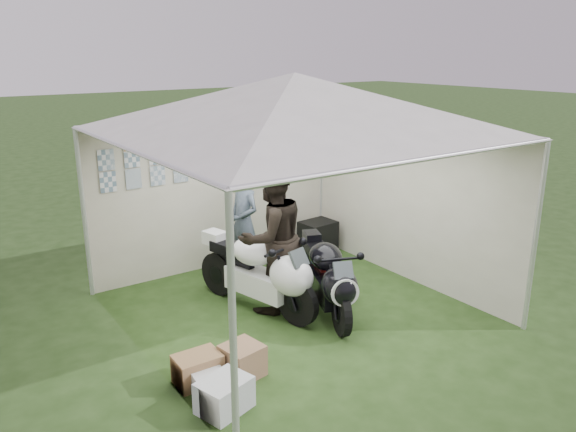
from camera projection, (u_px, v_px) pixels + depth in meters
The scene contains 12 objects.
ground at pixel (294, 310), 7.29m from camera, with size 80.00×80.00×0.00m, color #223C14.
canopy_tent at pixel (293, 110), 6.58m from camera, with size 5.66×5.66×3.00m.
motorcycle_white at pixel (262, 271), 7.12m from camera, with size 0.76×1.97×0.98m.
motorcycle_black at pixel (329, 276), 7.04m from camera, with size 0.94×1.78×0.92m.
paddock_stand at pixel (311, 278), 7.95m from camera, with size 0.37×0.23×0.28m, color #2128B2.
person_dark_jacket at pixel (272, 238), 7.06m from camera, with size 0.94×0.74×1.94m, color black.
person_blue_jacket at pixel (244, 222), 8.26m from camera, with size 0.59×0.39×1.62m, color slate.
equipment_box at pixel (318, 237), 9.26m from camera, with size 0.55×0.44×0.55m, color black.
crate_0 at pixel (224, 395), 5.23m from camera, with size 0.47×0.37×0.31m, color #B7BBC0.
crate_1 at pixel (242, 360), 5.80m from camera, with size 0.37×0.37×0.34m, color #846046.
crate_2 at pixel (209, 384), 5.49m from camera, with size 0.31×0.26×0.23m, color silver.
crate_3 at pixel (198, 369), 5.67m from camera, with size 0.46×0.33×0.30m, color olive.
Camera 1 is at (-3.85, -5.40, 3.25)m, focal length 35.00 mm.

